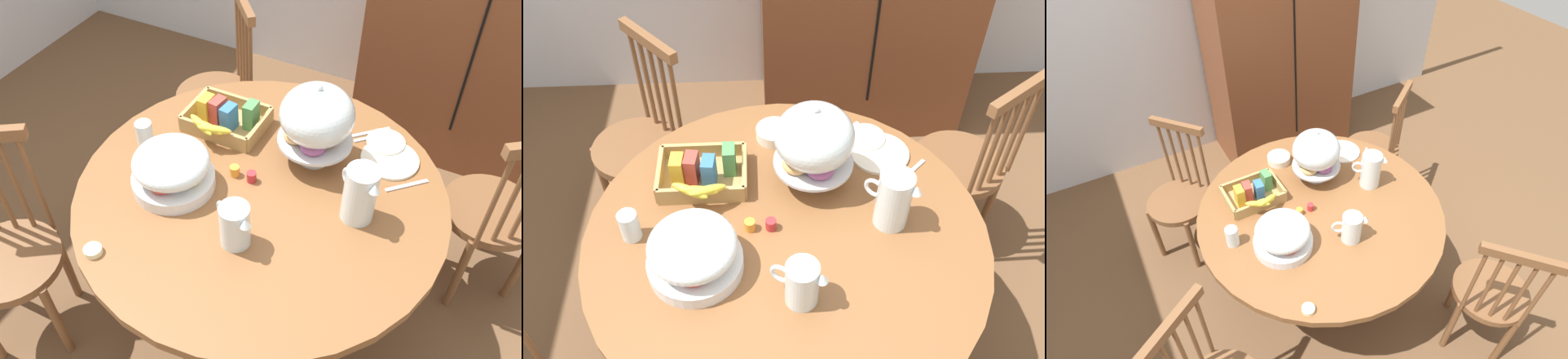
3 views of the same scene
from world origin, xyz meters
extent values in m
plane|color=brown|center=(0.00, 0.00, 0.00)|extent=(10.00, 10.00, 0.00)
cube|color=brown|center=(0.46, 1.50, 0.95)|extent=(1.10, 0.56, 1.90)
cube|color=black|center=(0.46, 1.22, 1.04)|extent=(0.01, 0.01, 1.52)
cylinder|color=brown|center=(-0.04, -0.01, 0.72)|extent=(1.34, 1.34, 0.04)
cylinder|color=brown|center=(-0.04, -0.01, 0.39)|extent=(0.14, 0.14, 0.63)
cylinder|color=brown|center=(-0.04, -0.01, 0.03)|extent=(0.56, 0.56, 0.06)
cylinder|color=brown|center=(-0.95, -0.41, 0.69)|extent=(0.02, 0.02, 0.48)
cylinder|color=brown|center=(-0.89, -0.37, 0.69)|extent=(0.02, 0.02, 0.48)
cylinder|color=brown|center=(-0.83, -0.33, 0.69)|extent=(0.02, 0.02, 0.48)
cube|color=brown|center=(-0.95, -0.41, 0.95)|extent=(0.32, 0.23, 0.05)
cylinder|color=brown|center=(0.59, -0.75, 0.45)|extent=(0.40, 0.40, 0.04)
cylinder|color=brown|center=(0.79, -0.76, 0.23)|extent=(0.04, 0.04, 0.45)
cylinder|color=brown|center=(0.61, -0.55, 0.23)|extent=(0.04, 0.04, 0.45)
cylinder|color=brown|center=(0.58, -0.95, 0.23)|extent=(0.04, 0.04, 0.45)
cylinder|color=brown|center=(0.39, -0.73, 0.23)|extent=(0.04, 0.04, 0.45)
cylinder|color=brown|center=(0.56, -0.96, 0.69)|extent=(0.02, 0.02, 0.48)
cylinder|color=brown|center=(0.52, -0.91, 0.69)|extent=(0.02, 0.02, 0.48)
cylinder|color=brown|center=(0.47, -0.85, 0.69)|extent=(0.02, 0.02, 0.48)
cylinder|color=brown|center=(0.42, -0.80, 0.69)|extent=(0.02, 0.02, 0.48)
cylinder|color=brown|center=(0.38, -0.75, 0.69)|extent=(0.02, 0.02, 0.48)
cube|color=brown|center=(0.47, -0.85, 0.95)|extent=(0.26, 0.30, 0.05)
cylinder|color=brown|center=(0.74, 0.55, 0.45)|extent=(0.40, 0.40, 0.04)
cylinder|color=brown|center=(0.78, 0.75, 0.23)|extent=(0.04, 0.04, 0.45)
cylinder|color=brown|center=(0.55, 0.59, 0.23)|extent=(0.04, 0.04, 0.45)
cylinder|color=brown|center=(0.94, 0.52, 0.23)|extent=(0.04, 0.04, 0.45)
cylinder|color=brown|center=(0.71, 0.36, 0.23)|extent=(0.04, 0.04, 0.45)
cylinder|color=brown|center=(0.95, 0.51, 0.69)|extent=(0.02, 0.02, 0.48)
cylinder|color=brown|center=(0.90, 0.46, 0.69)|extent=(0.02, 0.02, 0.48)
cylinder|color=brown|center=(0.84, 0.42, 0.69)|extent=(0.02, 0.02, 0.48)
cylinder|color=brown|center=(0.78, 0.38, 0.69)|extent=(0.02, 0.02, 0.48)
cylinder|color=brown|center=(0.72, 0.34, 0.69)|extent=(0.02, 0.02, 0.48)
cube|color=brown|center=(0.84, 0.42, 0.95)|extent=(0.31, 0.24, 0.05)
cylinder|color=brown|center=(-0.68, 0.72, 0.45)|extent=(0.40, 0.40, 0.04)
cylinder|color=brown|center=(-0.88, 0.74, 0.23)|extent=(0.04, 0.04, 0.45)
cylinder|color=brown|center=(-0.69, 0.52, 0.23)|extent=(0.04, 0.04, 0.45)
cylinder|color=brown|center=(-0.67, 0.92, 0.23)|extent=(0.04, 0.04, 0.45)
cylinder|color=brown|center=(-0.48, 0.71, 0.23)|extent=(0.04, 0.04, 0.45)
cylinder|color=brown|center=(-0.65, 0.93, 0.69)|extent=(0.02, 0.02, 0.48)
cylinder|color=brown|center=(-0.60, 0.88, 0.69)|extent=(0.02, 0.02, 0.48)
cylinder|color=brown|center=(-0.56, 0.83, 0.69)|extent=(0.02, 0.02, 0.48)
cylinder|color=brown|center=(-0.51, 0.77, 0.69)|extent=(0.02, 0.02, 0.48)
cylinder|color=brown|center=(-0.47, 0.72, 0.69)|extent=(0.02, 0.02, 0.48)
cube|color=brown|center=(-0.56, 0.83, 0.95)|extent=(0.26, 0.30, 0.05)
cylinder|color=silver|center=(0.06, 0.22, 0.75)|extent=(0.12, 0.12, 0.02)
cylinder|color=silver|center=(0.06, 0.22, 0.79)|extent=(0.03, 0.03, 0.09)
cylinder|color=silver|center=(0.06, 0.22, 0.84)|extent=(0.28, 0.28, 0.01)
torus|color=#B27033|center=(0.10, 0.22, 0.86)|extent=(0.10, 0.10, 0.03)
torus|color=#D19347|center=(0.09, 0.27, 0.86)|extent=(0.10, 0.10, 0.03)
torus|color=#935628|center=(0.01, 0.25, 0.86)|extent=(0.10, 0.10, 0.03)
torus|color=tan|center=(0.00, 0.19, 0.86)|extent=(0.10, 0.10, 0.03)
torus|color=#994C84|center=(0.08, 0.16, 0.86)|extent=(0.10, 0.10, 0.03)
ellipsoid|color=silver|center=(0.06, 0.22, 0.95)|extent=(0.27, 0.27, 0.22)
sphere|color=silver|center=(0.06, 0.22, 1.07)|extent=(0.02, 0.02, 0.02)
cylinder|color=silver|center=(-0.33, -0.14, 0.77)|extent=(0.30, 0.30, 0.05)
ellipsoid|color=beige|center=(-0.27, -0.13, 0.80)|extent=(0.09, 0.09, 0.03)
ellipsoid|color=#8CBF59|center=(-0.33, -0.07, 0.80)|extent=(0.09, 0.09, 0.03)
ellipsoid|color=#6B2D4C|center=(-0.40, -0.14, 0.80)|extent=(0.09, 0.09, 0.03)
ellipsoid|color=#CC3D33|center=(-0.33, -0.20, 0.80)|extent=(0.09, 0.09, 0.03)
ellipsoid|color=silver|center=(-0.33, -0.14, 0.85)|extent=(0.28, 0.28, 0.13)
cylinder|color=silver|center=(0.31, 0.02, 0.85)|extent=(0.11, 0.11, 0.21)
cylinder|color=orange|center=(0.31, 0.02, 0.81)|extent=(0.10, 0.10, 0.15)
cone|color=silver|center=(0.36, -0.02, 0.94)|extent=(0.05, 0.05, 0.03)
torus|color=silver|center=(0.25, 0.07, 0.86)|extent=(0.07, 0.06, 0.07)
cylinder|color=silver|center=(-0.01, -0.26, 0.82)|extent=(0.10, 0.10, 0.16)
cylinder|color=white|center=(-0.01, -0.26, 0.80)|extent=(0.09, 0.09, 0.11)
cone|color=silver|center=(0.04, -0.29, 0.89)|extent=(0.05, 0.05, 0.03)
torus|color=silver|center=(-0.07, -0.23, 0.83)|extent=(0.07, 0.05, 0.07)
cube|color=tan|center=(-0.33, 0.25, 0.75)|extent=(0.30, 0.22, 0.01)
cube|color=tan|center=(-0.33, 0.14, 0.78)|extent=(0.30, 0.02, 0.07)
cube|color=tan|center=(-0.33, 0.36, 0.78)|extent=(0.30, 0.02, 0.07)
cube|color=tan|center=(-0.48, 0.25, 0.78)|extent=(0.02, 0.22, 0.07)
cube|color=tan|center=(-0.18, 0.25, 0.78)|extent=(0.02, 0.22, 0.07)
cube|color=gold|center=(-0.41, 0.23, 0.81)|extent=(0.05, 0.07, 0.11)
cube|color=#B23D33|center=(-0.36, 0.24, 0.81)|extent=(0.05, 0.08, 0.11)
cube|color=#336BAD|center=(-0.30, 0.22, 0.81)|extent=(0.05, 0.07, 0.11)
cube|color=#47894C|center=(-0.23, 0.28, 0.81)|extent=(0.04, 0.07, 0.11)
ellipsoid|color=yellow|center=(-0.36, 0.11, 0.84)|extent=(0.14, 0.08, 0.05)
ellipsoid|color=yellow|center=(-0.33, 0.11, 0.84)|extent=(0.13, 0.03, 0.05)
ellipsoid|color=yellow|center=(-0.30, 0.11, 0.84)|extent=(0.14, 0.08, 0.05)
cylinder|color=white|center=(0.33, 0.34, 0.75)|extent=(0.22, 0.22, 0.01)
cylinder|color=white|center=(0.28, 0.42, 0.76)|extent=(0.15, 0.15, 0.01)
cylinder|color=white|center=(-0.06, 0.46, 0.76)|extent=(0.14, 0.14, 0.04)
cylinder|color=silver|center=(-0.55, 0.00, 0.80)|extent=(0.06, 0.06, 0.11)
cylinder|color=beige|center=(-0.40, -0.51, 0.75)|extent=(0.06, 0.06, 0.02)
cylinder|color=#B7282D|center=(-0.09, 0.01, 0.76)|extent=(0.04, 0.04, 0.04)
cylinder|color=orange|center=(-0.16, 0.01, 0.76)|extent=(0.04, 0.04, 0.04)
cube|color=silver|center=(0.23, 0.44, 0.74)|extent=(0.13, 0.13, 0.01)
cube|color=silver|center=(0.21, 0.46, 0.74)|extent=(0.13, 0.13, 0.01)
cube|color=silver|center=(0.42, 0.24, 0.74)|extent=(0.13, 0.13, 0.01)
camera|label=1|loc=(0.58, -1.25, 2.19)|focal=38.20mm
camera|label=2|loc=(-0.11, -1.18, 2.25)|focal=39.44mm
camera|label=3|loc=(-0.87, -1.34, 2.43)|focal=28.81mm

